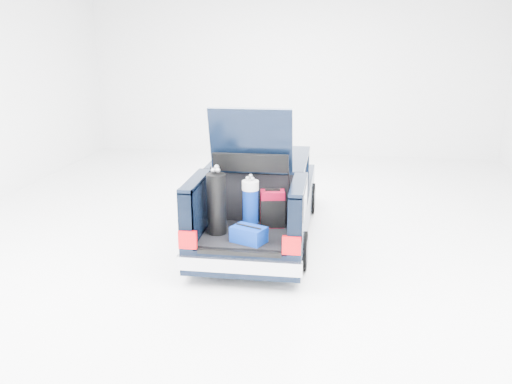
% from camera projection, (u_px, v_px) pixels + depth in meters
% --- Properties ---
extents(ground, '(14.00, 14.00, 0.00)m').
position_uv_depth(ground, '(260.00, 236.00, 9.83)').
color(ground, white).
rests_on(ground, ground).
extents(car, '(1.87, 4.65, 2.47)m').
position_uv_depth(car, '(261.00, 199.00, 9.74)').
color(car, black).
rests_on(car, ground).
extents(red_suitcase, '(0.41, 0.30, 0.61)m').
position_uv_depth(red_suitcase, '(272.00, 209.00, 8.49)').
color(red_suitcase, maroon).
rests_on(red_suitcase, car).
extents(black_golf_bag, '(0.35, 0.37, 1.05)m').
position_uv_depth(black_golf_bag, '(217.00, 204.00, 8.14)').
color(black_golf_bag, black).
rests_on(black_golf_bag, car).
extents(blue_golf_bag, '(0.31, 0.31, 0.87)m').
position_uv_depth(blue_golf_bag, '(250.00, 204.00, 8.36)').
color(blue_golf_bag, black).
rests_on(blue_golf_bag, car).
extents(blue_duffel, '(0.57, 0.48, 0.25)m').
position_uv_depth(blue_duffel, '(249.00, 234.00, 7.89)').
color(blue_duffel, navy).
rests_on(blue_duffel, car).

